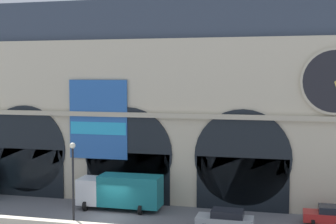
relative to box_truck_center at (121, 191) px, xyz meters
The scene contains 6 objects.
ground_plane 3.12m from the box_truck_center, 92.69° to the right, with size 200.00×200.00×0.00m, color slate.
station_building 8.73m from the box_truck_center, 91.01° to the left, with size 44.54×4.62×19.01m.
box_truck_center is the anchor object (origin of this frame).
car_mideast 10.29m from the box_truck_center, 18.42° to the right, with size 4.40×2.22×1.55m.
car_east 17.90m from the box_truck_center, ahead, with size 4.40×2.22×1.55m.
street_lamp_quayside 7.45m from the box_truck_center, 101.27° to the right, with size 0.44×0.44×6.90m.
Camera 1 is at (14.41, -37.26, 11.97)m, focal length 51.64 mm.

